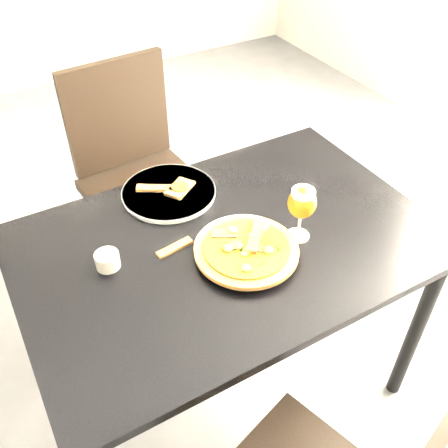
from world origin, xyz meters
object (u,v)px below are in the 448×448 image
dining_table (228,261)px  chair_far (139,174)px  pizza (246,249)px  beer_glass (302,203)px

dining_table → chair_far: bearing=90.4°
dining_table → pizza: bearing=-82.9°
pizza → beer_glass: (0.17, -0.01, 0.10)m
dining_table → pizza: 0.14m
chair_far → beer_glass: size_ratio=5.74×
dining_table → beer_glass: 0.29m
chair_far → pizza: 0.85m
dining_table → chair_far: chair_far is taller
dining_table → chair_far: size_ratio=1.23×
dining_table → beer_glass: size_ratio=7.05×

